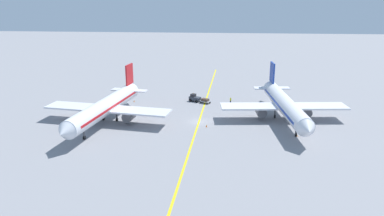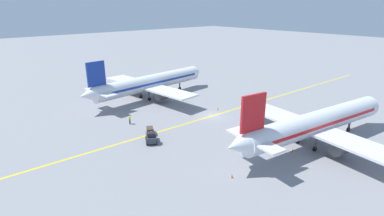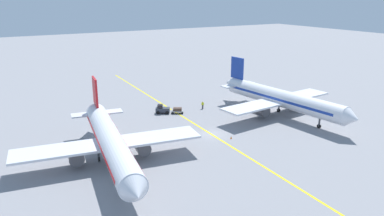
{
  "view_description": "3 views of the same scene",
  "coord_description": "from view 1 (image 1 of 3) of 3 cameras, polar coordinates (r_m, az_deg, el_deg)",
  "views": [
    {
      "loc": [
        -5.11,
        78.3,
        26.96
      ],
      "look_at": [
        1.43,
        1.61,
        3.56
      ],
      "focal_mm": 35.0,
      "sensor_mm": 36.0,
      "label": 1
    },
    {
      "loc": [
        40.06,
        -40.38,
        21.18
      ],
      "look_at": [
        0.06,
        -5.45,
        2.95
      ],
      "focal_mm": 28.0,
      "sensor_mm": 36.0,
      "label": 2
    },
    {
      "loc": [
        35.47,
        53.92,
        24.7
      ],
      "look_at": [
        1.67,
        -4.34,
        4.22
      ],
      "focal_mm": 35.0,
      "sensor_mm": 36.0,
      "label": 3
    }
  ],
  "objects": [
    {
      "name": "apron_yellow_centreline",
      "position": [
        82.97,
        1.08,
        -2.05
      ],
      "size": [
        5.0,
        119.93,
        0.01
      ],
      "primitive_type": "cube",
      "rotation": [
        0.0,
        0.0,
        -0.04
      ],
      "color": "yellow",
      "rests_on": "ground"
    },
    {
      "name": "ground_plane",
      "position": [
        82.97,
        1.08,
        -2.05
      ],
      "size": [
        400.0,
        400.0,
        0.0
      ],
      "primitive_type": "plane",
      "color": "gray"
    },
    {
      "name": "airplane_adjacent_stand",
      "position": [
        82.94,
        -12.95,
        0.19
      ],
      "size": [
        28.46,
        35.49,
        10.6
      ],
      "color": "silver",
      "rests_on": "ground"
    },
    {
      "name": "traffic_cone_mid_apron",
      "position": [
        87.98,
        -11.47,
        -1.09
      ],
      "size": [
        0.32,
        0.32,
        0.55
      ],
      "primitive_type": "cone",
      "color": "orange",
      "rests_on": "ground"
    },
    {
      "name": "ground_crew_worker",
      "position": [
        96.62,
        5.89,
        1.18
      ],
      "size": [
        0.39,
        0.49,
        1.68
      ],
      "color": "#23232D",
      "rests_on": "ground"
    },
    {
      "name": "baggage_cart_trailing",
      "position": [
        96.58,
        2.03,
        1.16
      ],
      "size": [
        2.95,
        2.51,
        1.24
      ],
      "color": "gray",
      "rests_on": "ground"
    },
    {
      "name": "airplane_at_gate",
      "position": [
        85.15,
        13.9,
        0.56
      ],
      "size": [
        28.38,
        35.55,
        10.6
      ],
      "color": "white",
      "rests_on": "ground"
    },
    {
      "name": "traffic_cone_near_nose",
      "position": [
        79.44,
        2.23,
        -2.73
      ],
      "size": [
        0.32,
        0.32,
        0.55
      ],
      "primitive_type": "cone",
      "color": "orange",
      "rests_on": "ground"
    },
    {
      "name": "traffic_cone_far_edge",
      "position": [
        77.14,
        15.7,
        -3.99
      ],
      "size": [
        0.32,
        0.32,
        0.55
      ],
      "primitive_type": "cone",
      "color": "orange",
      "rests_on": "ground"
    },
    {
      "name": "baggage_tug_dark",
      "position": [
        98.29,
        0.41,
        1.54
      ],
      "size": [
        3.35,
        2.84,
        2.11
      ],
      "color": "#333842",
      "rests_on": "ground"
    },
    {
      "name": "traffic_cone_by_wingtip",
      "position": [
        99.06,
        -8.82,
        1.08
      ],
      "size": [
        0.32,
        0.32,
        0.55
      ],
      "primitive_type": "cone",
      "color": "orange",
      "rests_on": "ground"
    }
  ]
}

